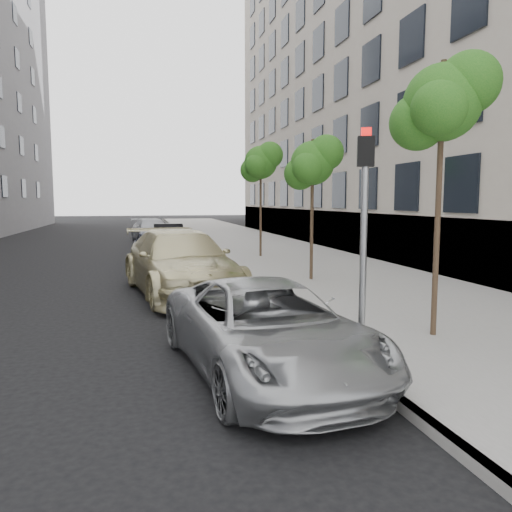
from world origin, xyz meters
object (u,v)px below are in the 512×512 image
object	(u,v)px
tree_near	(444,103)
sedan_blue	(155,248)
minivan	(266,329)
sedan_black	(169,238)
tree_far	(261,162)
signal_pole	(364,219)
sedan_rear	(152,230)
suv	(181,263)
tree_mid	(313,163)

from	to	relation	value
tree_near	sedan_blue	distance (m)	13.17
minivan	sedan_black	world-z (taller)	sedan_black
tree_far	signal_pole	world-z (taller)	tree_far
sedan_blue	signal_pole	bearing A→B (deg)	-82.81
minivan	sedan_rear	distance (m)	24.29
signal_pole	suv	xyz separation A→B (m)	(-2.11, 6.72, -1.39)
tree_mid	signal_pole	xyz separation A→B (m)	(-1.93, -7.59, -1.37)
tree_far	sedan_black	size ratio (longest dim) A/B	1.17
tree_near	sedan_rear	size ratio (longest dim) A/B	1.00
sedan_black	signal_pole	bearing A→B (deg)	-83.60
tree_near	sedan_black	bearing A→B (deg)	101.96
minivan	sedan_rear	xyz separation A→B (m)	(-1.04, 24.27, 0.03)
tree_far	sedan_rear	bearing A→B (deg)	112.79
tree_mid	sedan_blue	size ratio (longest dim) A/B	1.06
tree_mid	sedan_blue	xyz separation A→B (m)	(-4.51, 5.37, -2.93)
signal_pole	sedan_blue	distance (m)	13.31
tree_mid	signal_pole	distance (m)	7.95
tree_near	tree_far	bearing A→B (deg)	90.00
tree_far	signal_pole	bearing A→B (deg)	-97.79
sedan_blue	sedan_rear	world-z (taller)	sedan_rear
tree_mid	minivan	size ratio (longest dim) A/B	0.89
minivan	sedan_rear	world-z (taller)	sedan_rear
tree_near	sedan_black	size ratio (longest dim) A/B	1.18
tree_near	sedan_blue	xyz separation A→B (m)	(-4.51, 11.87, -3.47)
tree_mid	suv	size ratio (longest dim) A/B	0.73
tree_near	sedan_blue	size ratio (longest dim) A/B	1.19
tree_near	sedan_blue	world-z (taller)	tree_near
sedan_rear	tree_mid	bearing A→B (deg)	-85.46
signal_pole	sedan_black	size ratio (longest dim) A/B	0.83
minivan	tree_far	bearing A→B (deg)	69.63
tree_far	sedan_rear	world-z (taller)	tree_far
tree_mid	sedan_rear	bearing A→B (deg)	104.49
sedan_black	tree_near	bearing A→B (deg)	-77.06
signal_pole	tree_near	bearing A→B (deg)	51.06
tree_near	minivan	size ratio (longest dim) A/B	1.01
tree_far	sedan_rear	distance (m)	11.77
signal_pole	sedan_black	bearing A→B (deg)	117.10
suv	sedan_rear	xyz separation A→B (m)	(-0.33, 17.75, -0.15)
signal_pole	sedan_rear	bearing A→B (deg)	117.37
signal_pole	sedan_rear	distance (m)	24.64
tree_far	suv	distance (m)	9.00
tree_near	tree_mid	world-z (taller)	tree_near
minivan	suv	xyz separation A→B (m)	(-0.71, 6.52, 0.19)
minivan	tree_mid	bearing A→B (deg)	58.85
tree_far	tree_near	bearing A→B (deg)	-90.00
tree_near	minivan	bearing A→B (deg)	-165.11
suv	signal_pole	bearing A→B (deg)	-81.50
tree_mid	signal_pole	world-z (taller)	tree_mid
signal_pole	sedan_blue	world-z (taller)	signal_pole
suv	sedan_blue	xyz separation A→B (m)	(-0.48, 6.24, -0.16)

